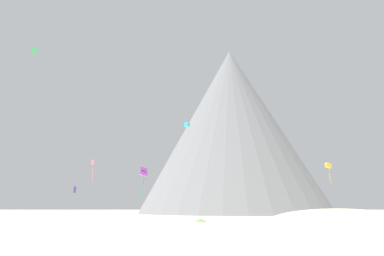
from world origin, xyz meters
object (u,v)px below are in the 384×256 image
at_px(kite_indigo_low, 74,190).
at_px(kite_green_high, 35,51).
at_px(bush_near_left, 274,228).
at_px(kite_pink_low, 92,167).
at_px(bush_mid_center, 345,223).
at_px(rock_massif, 228,136).
at_px(bush_far_right, 254,226).
at_px(bush_low_patch, 200,220).
at_px(kite_cyan_mid, 186,125).
at_px(kite_gold_low, 327,166).
at_px(kite_violet_low, 143,172).

height_order(kite_indigo_low, kite_green_high, kite_green_high).
relative_size(bush_near_left, kite_pink_low, 0.42).
bearing_deg(bush_mid_center, bush_near_left, -147.49).
bearing_deg(rock_massif, kite_pink_low, -121.09).
bearing_deg(bush_far_right, bush_low_patch, 106.96).
height_order(bush_mid_center, rock_massif, rock_massif).
distance_m(kite_indigo_low, kite_cyan_mid, 31.12).
height_order(bush_mid_center, kite_cyan_mid, kite_cyan_mid).
bearing_deg(bush_near_left, kite_pink_low, 131.85).
distance_m(bush_far_right, kite_gold_low, 37.06).
bearing_deg(rock_massif, bush_mid_center, -86.71).
height_order(bush_far_right, rock_massif, rock_massif).
bearing_deg(bush_mid_center, kite_indigo_low, 140.07).
bearing_deg(bush_far_right, kite_gold_low, 54.49).
height_order(rock_massif, kite_indigo_low, rock_massif).
distance_m(bush_far_right, bush_low_patch, 18.84).
distance_m(bush_near_left, kite_pink_low, 42.57).
bearing_deg(rock_massif, bush_far_right, -94.65).
xyz_separation_m(bush_mid_center, bush_far_right, (-11.22, -2.54, -0.13)).
relative_size(bush_mid_center, kite_violet_low, 0.45).
distance_m(kite_gold_low, kite_indigo_low, 56.35).
bearing_deg(kite_indigo_low, kite_gold_low, -27.80).
bearing_deg(kite_cyan_mid, kite_indigo_low, -177.24).
relative_size(bush_mid_center, kite_cyan_mid, 1.87).
height_order(bush_near_left, kite_pink_low, kite_pink_low).
xyz_separation_m(bush_low_patch, kite_cyan_mid, (-2.45, 12.41, 19.09)).
height_order(bush_low_patch, rock_massif, rock_massif).
bearing_deg(kite_pink_low, kite_indigo_low, 153.92).
bearing_deg(bush_low_patch, kite_gold_low, 22.80).
height_order(bush_low_patch, kite_green_high, kite_green_high).
distance_m(bush_low_patch, rock_massif, 70.65).
relative_size(rock_massif, kite_indigo_low, 64.60).
height_order(bush_mid_center, kite_violet_low, kite_violet_low).
height_order(bush_mid_center, kite_gold_low, kite_gold_low).
bearing_deg(kite_indigo_low, bush_low_patch, -54.05).
xyz_separation_m(bush_mid_center, kite_green_high, (-44.92, 11.71, 27.82)).
distance_m(kite_gold_low, kite_green_high, 59.16).
relative_size(rock_massif, kite_cyan_mid, 75.49).
height_order(bush_far_right, bush_low_patch, bush_far_right).
xyz_separation_m(bush_far_right, kite_gold_low, (20.72, 29.04, 10.06)).
distance_m(kite_pink_low, kite_gold_low, 47.16).
height_order(bush_mid_center, kite_green_high, kite_green_high).
distance_m(bush_near_left, kite_violet_low, 29.80).
bearing_deg(kite_green_high, kite_indigo_low, -63.05).
xyz_separation_m(bush_far_right, kite_pink_low, (-26.40, 27.11, 9.58)).
bearing_deg(bush_far_right, kite_green_high, 157.07).
bearing_deg(bush_near_left, kite_cyan_mid, 105.09).
bearing_deg(kite_gold_low, bush_far_right, 139.51).
bearing_deg(bush_near_left, rock_massif, 86.41).
bearing_deg(rock_massif, kite_violet_low, -109.41).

